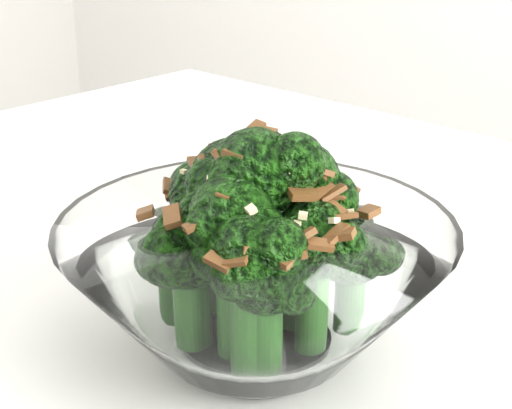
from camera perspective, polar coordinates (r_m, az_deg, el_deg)
The scene contains 1 object.
broccoli_dish at distance 0.42m, azimuth -0.13°, elevation -4.79°, with size 0.21×0.21×0.13m.
Camera 1 is at (0.17, -0.37, 0.99)m, focal length 55.00 mm.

